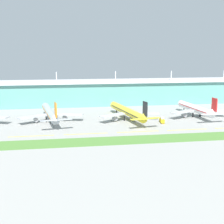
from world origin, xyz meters
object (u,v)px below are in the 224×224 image
fuel_truck (162,120)px  airliner_far_middle (196,109)px  airliner_near_middle (50,113)px  airliner_center (128,112)px

fuel_truck → airliner_far_middle: bearing=26.5°
airliner_near_middle → fuel_truck: (81.01, -18.16, -4.19)m
airliner_center → fuel_truck: bearing=-31.5°
airliner_center → airliner_far_middle: bearing=2.8°
airliner_near_middle → airliner_center: size_ratio=0.98×
airliner_far_middle → airliner_near_middle: bearing=179.3°
airliner_far_middle → fuel_truck: airliner_far_middle is taller
airliner_center → airliner_far_middle: 56.60m
airliner_far_middle → fuel_truck: size_ratio=8.26×
airliner_near_middle → fuel_truck: airliner_near_middle is taller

